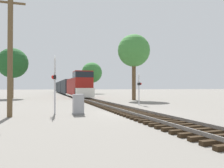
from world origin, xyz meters
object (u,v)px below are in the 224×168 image
relay_cabinet (78,105)px  tree_far_right (134,51)px  crossing_signal_near (54,80)px  freight_train (66,87)px  tree_mid_background (13,63)px  utility_pole (10,53)px  tree_deep_background (92,73)px  crossing_signal_far (139,85)px

relay_cabinet → tree_far_right: 19.44m
crossing_signal_near → relay_cabinet: crossing_signal_near is taller
relay_cabinet → tree_far_right: (10.54, 14.93, 6.63)m
freight_train → crossing_signal_near: bearing=-96.2°
relay_cabinet → tree_mid_background: size_ratio=0.16×
crossing_signal_near → utility_pole: 3.32m
utility_pole → tree_deep_background: 52.51m
freight_train → utility_pole: (-8.17, -50.20, 2.04)m
tree_deep_background → crossing_signal_near: bearing=-105.0°
tree_far_right → tree_mid_background: bearing=149.9°
freight_train → crossing_signal_near: size_ratio=15.93×
crossing_signal_near → tree_deep_background: tree_deep_background is taller
crossing_signal_far → utility_pole: utility_pole is taller
relay_cabinet → tree_mid_background: bearing=106.2°
freight_train → tree_far_right: bearing=-79.3°
crossing_signal_near → tree_deep_background: size_ratio=0.43×
freight_train → tree_far_right: 36.33m
utility_pole → tree_far_right: tree_far_right is taller
tree_far_right → utility_pole: bearing=-135.0°
relay_cabinet → utility_pole: utility_pole is taller
tree_deep_background → tree_far_right: bearing=-91.8°
relay_cabinet → tree_mid_background: 26.89m
crossing_signal_near → tree_mid_background: 25.41m
crossing_signal_near → tree_far_right: bearing=142.9°
crossing_signal_near → utility_pole: utility_pole is taller
utility_pole → relay_cabinet: bearing=-0.6°
tree_mid_background → crossing_signal_far: bearing=-52.1°
crossing_signal_near → tree_mid_background: tree_mid_background is taller
freight_train → tree_far_right: tree_far_right is taller
tree_far_right → tree_deep_background: tree_far_right is taller
crossing_signal_near → tree_far_right: (12.10, 14.10, 4.91)m
freight_train → tree_deep_background: size_ratio=6.89×
utility_pole → tree_deep_background: size_ratio=0.83×
utility_pole → tree_deep_background: tree_deep_background is taller
freight_train → relay_cabinet: 50.41m
tree_mid_background → utility_pole: bearing=-83.2°
tree_far_right → freight_train: bearing=100.7°
crossing_signal_far → tree_mid_background: 24.44m
crossing_signal_far → tree_far_right: 10.57m
tree_far_right → relay_cabinet: bearing=-125.2°
tree_deep_background → freight_train: bearing=178.3°
tree_far_right → tree_deep_background: bearing=88.2°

